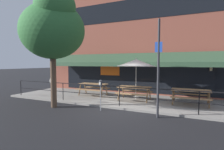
{
  "coord_description": "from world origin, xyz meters",
  "views": [
    {
      "loc": [
        3.14,
        -7.44,
        2.17
      ],
      "look_at": [
        -0.99,
        1.6,
        1.5
      ],
      "focal_mm": 28.0,
      "sensor_mm": 36.0,
      "label": 1
    }
  ],
  "objects_px": {
    "patio_umbrella_centre": "(136,63)",
    "parking_meter_near": "(51,83)",
    "picnic_table_right": "(191,93)",
    "street_sign_pole": "(158,68)",
    "street_tree_curbside": "(53,27)",
    "picnic_table_centre": "(134,90)",
    "picnic_table_left": "(93,86)",
    "parking_meter_far": "(101,86)"
  },
  "relations": [
    {
      "from": "patio_umbrella_centre",
      "to": "parking_meter_near",
      "type": "height_order",
      "value": "patio_umbrella_centre"
    },
    {
      "from": "picnic_table_right",
      "to": "street_sign_pole",
      "type": "distance_m",
      "value": 2.99
    },
    {
      "from": "parking_meter_near",
      "to": "street_tree_curbside",
      "type": "distance_m",
      "value": 2.83
    },
    {
      "from": "picnic_table_centre",
      "to": "picnic_table_right",
      "type": "height_order",
      "value": "same"
    },
    {
      "from": "street_sign_pole",
      "to": "picnic_table_centre",
      "type": "bearing_deg",
      "value": 126.31
    },
    {
      "from": "picnic_table_centre",
      "to": "street_tree_curbside",
      "type": "bearing_deg",
      "value": -138.63
    },
    {
      "from": "picnic_table_centre",
      "to": "picnic_table_right",
      "type": "distance_m",
      "value": 2.86
    },
    {
      "from": "picnic_table_left",
      "to": "picnic_table_right",
      "type": "bearing_deg",
      "value": -1.98
    },
    {
      "from": "picnic_table_centre",
      "to": "parking_meter_far",
      "type": "relative_size",
      "value": 1.27
    },
    {
      "from": "parking_meter_near",
      "to": "patio_umbrella_centre",
      "type": "bearing_deg",
      "value": 35.81
    },
    {
      "from": "picnic_table_right",
      "to": "patio_umbrella_centre",
      "type": "distance_m",
      "value": 3.22
    },
    {
      "from": "street_tree_curbside",
      "to": "patio_umbrella_centre",
      "type": "bearing_deg",
      "value": 44.28
    },
    {
      "from": "parking_meter_near",
      "to": "street_sign_pole",
      "type": "xyz_separation_m",
      "value": [
        5.42,
        0.1,
        0.85
      ]
    },
    {
      "from": "picnic_table_left",
      "to": "parking_meter_near",
      "type": "height_order",
      "value": "parking_meter_near"
    },
    {
      "from": "picnic_table_right",
      "to": "parking_meter_near",
      "type": "distance_m",
      "value": 7.08
    },
    {
      "from": "picnic_table_left",
      "to": "picnic_table_centre",
      "type": "relative_size",
      "value": 1.0
    },
    {
      "from": "picnic_table_right",
      "to": "patio_umbrella_centre",
      "type": "xyz_separation_m",
      "value": [
        -2.86,
        0.17,
        1.47
      ]
    },
    {
      "from": "picnic_table_left",
      "to": "picnic_table_centre",
      "type": "height_order",
      "value": "same"
    },
    {
      "from": "street_sign_pole",
      "to": "street_tree_curbside",
      "type": "relative_size",
      "value": 0.7
    },
    {
      "from": "picnic_table_right",
      "to": "street_tree_curbside",
      "type": "bearing_deg",
      "value": -154.12
    },
    {
      "from": "patio_umbrella_centre",
      "to": "parking_meter_far",
      "type": "relative_size",
      "value": 1.67
    },
    {
      "from": "picnic_table_right",
      "to": "street_tree_curbside",
      "type": "xyz_separation_m",
      "value": [
        -6.04,
        -2.93,
        3.19
      ]
    },
    {
      "from": "picnic_table_left",
      "to": "picnic_table_centre",
      "type": "xyz_separation_m",
      "value": [
        2.86,
        -0.33,
        0.0
      ]
    },
    {
      "from": "picnic_table_left",
      "to": "street_sign_pole",
      "type": "relative_size",
      "value": 0.46
    },
    {
      "from": "street_tree_curbside",
      "to": "parking_meter_near",
      "type": "bearing_deg",
      "value": 143.99
    },
    {
      "from": "picnic_table_left",
      "to": "street_sign_pole",
      "type": "distance_m",
      "value": 5.4
    },
    {
      "from": "picnic_table_left",
      "to": "street_tree_curbside",
      "type": "height_order",
      "value": "street_tree_curbside"
    },
    {
      "from": "picnic_table_centre",
      "to": "parking_meter_near",
      "type": "height_order",
      "value": "parking_meter_near"
    },
    {
      "from": "patio_umbrella_centre",
      "to": "street_sign_pole",
      "type": "distance_m",
      "value": 3.1
    },
    {
      "from": "picnic_table_right",
      "to": "patio_umbrella_centre",
      "type": "height_order",
      "value": "patio_umbrella_centre"
    },
    {
      "from": "parking_meter_near",
      "to": "parking_meter_far",
      "type": "xyz_separation_m",
      "value": [
        2.87,
        0.06,
        0.0
      ]
    },
    {
      "from": "picnic_table_right",
      "to": "parking_meter_far",
      "type": "height_order",
      "value": "parking_meter_far"
    },
    {
      "from": "picnic_table_left",
      "to": "picnic_table_right",
      "type": "distance_m",
      "value": 5.72
    },
    {
      "from": "parking_meter_near",
      "to": "parking_meter_far",
      "type": "bearing_deg",
      "value": 1.17
    },
    {
      "from": "patio_umbrella_centre",
      "to": "street_tree_curbside",
      "type": "distance_m",
      "value": 4.76
    },
    {
      "from": "patio_umbrella_centre",
      "to": "parking_meter_far",
      "type": "bearing_deg",
      "value": -108.23
    },
    {
      "from": "parking_meter_far",
      "to": "patio_umbrella_centre",
      "type": "bearing_deg",
      "value": 71.77
    },
    {
      "from": "parking_meter_near",
      "to": "street_sign_pole",
      "type": "height_order",
      "value": "street_sign_pole"
    },
    {
      "from": "parking_meter_near",
      "to": "street_tree_curbside",
      "type": "xyz_separation_m",
      "value": [
        0.56,
        -0.4,
        2.75
      ]
    },
    {
      "from": "picnic_table_centre",
      "to": "picnic_table_left",
      "type": "bearing_deg",
      "value": 173.5
    },
    {
      "from": "street_tree_curbside",
      "to": "street_sign_pole",
      "type": "bearing_deg",
      "value": 5.98
    },
    {
      "from": "parking_meter_far",
      "to": "parking_meter_near",
      "type": "bearing_deg",
      "value": -178.83
    }
  ]
}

